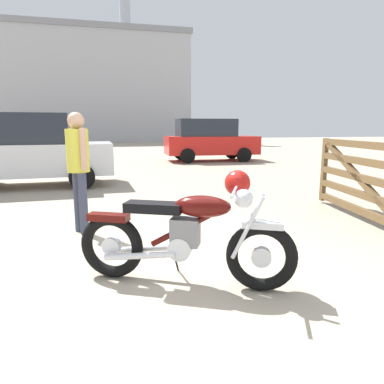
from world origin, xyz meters
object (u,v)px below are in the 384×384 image
at_px(bystander, 78,160).
at_px(pale_sedan_back, 209,140).
at_px(timber_gate, 370,178).
at_px(white_estate_far, 26,149).
at_px(vintage_motorcycle, 189,233).

height_order(bystander, pale_sedan_back, pale_sedan_back).
relative_size(timber_gate, white_estate_far, 0.64).
distance_m(timber_gate, bystander, 4.29).
xyz_separation_m(bystander, white_estate_far, (-1.56, 4.34, -0.10)).
xyz_separation_m(vintage_motorcycle, pale_sedan_back, (3.52, 11.55, 0.43)).
distance_m(vintage_motorcycle, bystander, 2.29).
relative_size(vintage_motorcycle, timber_gate, 0.76).
relative_size(bystander, pale_sedan_back, 0.42).
height_order(vintage_motorcycle, pale_sedan_back, pale_sedan_back).
distance_m(vintage_motorcycle, white_estate_far, 6.82).
bearing_deg(white_estate_far, bystander, -73.16).
bearing_deg(bystander, timber_gate, -33.88).
height_order(vintage_motorcycle, white_estate_far, white_estate_far).
relative_size(timber_gate, pale_sedan_back, 0.64).
xyz_separation_m(bystander, pale_sedan_back, (4.63, 9.63, -0.10)).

